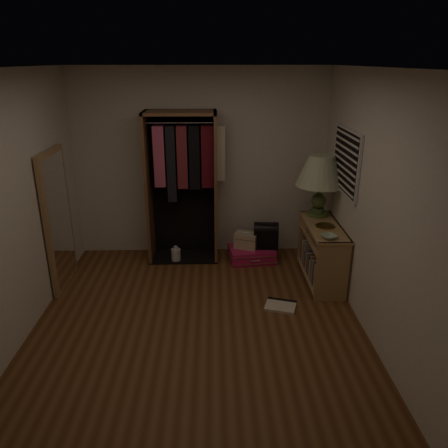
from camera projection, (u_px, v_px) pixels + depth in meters
The scene contains 13 objects.
ground at pixel (198, 325), 4.66m from camera, with size 4.00×4.00×0.00m, color #583319.
room_walls at pixel (203, 189), 4.18m from camera, with size 3.52×4.02×2.60m.
console_bookshelf at pixel (321, 251), 5.53m from camera, with size 0.42×1.12×0.75m.
open_wardrobe at pixel (184, 173), 5.88m from camera, with size 1.06×0.50×2.05m.
floor_mirror at pixel (58, 220), 5.26m from camera, with size 0.06×0.80×1.70m.
pink_suitcase at pixel (252, 254), 6.14m from camera, with size 0.68×0.52×0.19m.
train_case at pixel (246, 240), 6.09m from camera, with size 0.37×0.31×0.23m.
black_bag at pixel (266, 234), 6.08m from camera, with size 0.36×0.25×0.37m.
table_lamp at pixel (321, 172), 5.52m from camera, with size 0.72×0.72×0.79m.
brass_tray at pixel (325, 226), 5.33m from camera, with size 0.28×0.28×0.01m.
ceramic_bowl at pixel (329, 237), 4.97m from camera, with size 0.17×0.17×0.04m, color #97B597.
white_jug at pixel (176, 255), 6.12m from camera, with size 0.14×0.14×0.23m.
floor_book at pixel (281, 305), 5.03m from camera, with size 0.41×0.36×0.03m.
Camera 1 is at (0.18, -3.99, 2.67)m, focal length 35.00 mm.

